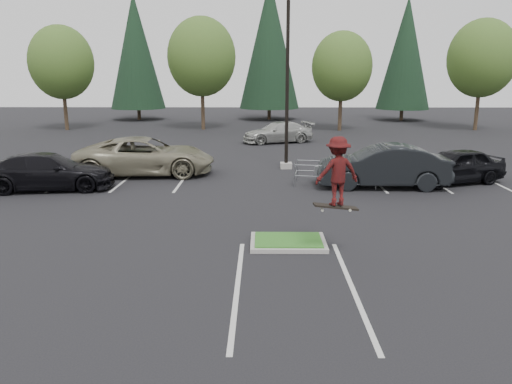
{
  "coord_description": "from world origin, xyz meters",
  "views": [
    {
      "loc": [
        -0.78,
        -13.91,
        4.91
      ],
      "look_at": [
        -0.96,
        1.5,
        1.22
      ],
      "focal_mm": 35.0,
      "sensor_mm": 36.0,
      "label": 1
    }
  ],
  "objects_px": {
    "decid_c": "(342,69)",
    "skateboarder": "(337,172)",
    "decid_d": "(482,61)",
    "decid_a": "(62,65)",
    "cart_corral": "(326,171)",
    "decid_b": "(202,59)",
    "car_l_tan": "(146,156)",
    "conif_b": "(270,44)",
    "light_pole": "(287,80)",
    "conif_c": "(406,53)",
    "car_r_charc": "(382,166)",
    "conif_a": "(136,51)",
    "car_r_black": "(455,166)",
    "car_l_black": "(47,171)",
    "car_far_silver": "(279,132)"
  },
  "relations": [
    {
      "from": "car_l_black",
      "to": "conif_a",
      "type": "bearing_deg",
      "value": -1.23
    },
    {
      "from": "conif_c",
      "to": "car_r_black",
      "type": "xyz_separation_m",
      "value": [
        -6.0,
        -31.04,
        -6.05
      ]
    },
    {
      "from": "decid_c",
      "to": "decid_d",
      "type": "relative_size",
      "value": 0.89
    },
    {
      "from": "decid_b",
      "to": "conif_c",
      "type": "distance_m",
      "value": 21.94
    },
    {
      "from": "decid_d",
      "to": "conif_a",
      "type": "bearing_deg",
      "value": 163.19
    },
    {
      "from": "skateboarder",
      "to": "car_r_charc",
      "type": "bearing_deg",
      "value": -127.0
    },
    {
      "from": "decid_d",
      "to": "car_l_tan",
      "type": "distance_m",
      "value": 32.07
    },
    {
      "from": "decid_d",
      "to": "car_r_black",
      "type": "bearing_deg",
      "value": -114.55
    },
    {
      "from": "light_pole",
      "to": "conif_c",
      "type": "xyz_separation_m",
      "value": [
        13.5,
        27.5,
        2.29
      ]
    },
    {
      "from": "decid_b",
      "to": "car_r_black",
      "type": "xyz_separation_m",
      "value": [
        14.01,
        -22.07,
        -5.24
      ]
    },
    {
      "from": "conif_a",
      "to": "car_l_tan",
      "type": "distance_m",
      "value": 31.31
    },
    {
      "from": "decid_a",
      "to": "decid_c",
      "type": "relative_size",
      "value": 1.06
    },
    {
      "from": "conif_b",
      "to": "skateboarder",
      "type": "distance_m",
      "value": 41.88
    },
    {
      "from": "skateboarder",
      "to": "decid_d",
      "type": "bearing_deg",
      "value": -134.24
    },
    {
      "from": "car_r_charc",
      "to": "cart_corral",
      "type": "bearing_deg",
      "value": -98.75
    },
    {
      "from": "light_pole",
      "to": "car_l_black",
      "type": "bearing_deg",
      "value": -154.54
    },
    {
      "from": "car_l_tan",
      "to": "car_r_black",
      "type": "xyz_separation_m",
      "value": [
        14.5,
        -1.78,
        -0.13
      ]
    },
    {
      "from": "decid_c",
      "to": "skateboarder",
      "type": "relative_size",
      "value": 4.22
    },
    {
      "from": "decid_a",
      "to": "cart_corral",
      "type": "height_order",
      "value": "decid_a"
    },
    {
      "from": "decid_d",
      "to": "decid_c",
      "type": "bearing_deg",
      "value": -177.61
    },
    {
      "from": "light_pole",
      "to": "conif_a",
      "type": "xyz_separation_m",
      "value": [
        -14.5,
        28.0,
        2.54
      ]
    },
    {
      "from": "light_pole",
      "to": "skateboarder",
      "type": "xyz_separation_m",
      "value": [
        0.7,
        -13.0,
        -2.18
      ]
    },
    {
      "from": "light_pole",
      "to": "conif_b",
      "type": "distance_m",
      "value": 28.69
    },
    {
      "from": "decid_c",
      "to": "car_far_silver",
      "type": "xyz_separation_m",
      "value": [
        -5.55,
        -7.83,
        -4.51
      ]
    },
    {
      "from": "car_r_black",
      "to": "conif_b",
      "type": "bearing_deg",
      "value": 174.02
    },
    {
      "from": "light_pole",
      "to": "car_l_tan",
      "type": "height_order",
      "value": "light_pole"
    },
    {
      "from": "decid_a",
      "to": "conif_b",
      "type": "xyz_separation_m",
      "value": [
        18.01,
        10.47,
        2.27
      ]
    },
    {
      "from": "conif_c",
      "to": "cart_corral",
      "type": "bearing_deg",
      "value": -110.74
    },
    {
      "from": "car_r_black",
      "to": "light_pole",
      "type": "bearing_deg",
      "value": -135.28
    },
    {
      "from": "conif_c",
      "to": "cart_corral",
      "type": "height_order",
      "value": "conif_c"
    },
    {
      "from": "decid_a",
      "to": "car_r_charc",
      "type": "height_order",
      "value": "decid_a"
    },
    {
      "from": "decid_b",
      "to": "car_r_black",
      "type": "bearing_deg",
      "value": -57.6
    },
    {
      "from": "car_l_black",
      "to": "car_far_silver",
      "type": "xyz_separation_m",
      "value": [
        10.44,
        15.0,
        -0.05
      ]
    },
    {
      "from": "car_l_black",
      "to": "car_r_black",
      "type": "distance_m",
      "value": 18.06
    },
    {
      "from": "decid_b",
      "to": "skateboarder",
      "type": "relative_size",
      "value": 4.86
    },
    {
      "from": "conif_c",
      "to": "cart_corral",
      "type": "distance_m",
      "value": 34.18
    },
    {
      "from": "conif_a",
      "to": "conif_c",
      "type": "bearing_deg",
      "value": -1.02
    },
    {
      "from": "decid_c",
      "to": "cart_corral",
      "type": "bearing_deg",
      "value": -100.13
    },
    {
      "from": "decid_c",
      "to": "car_r_charc",
      "type": "relative_size",
      "value": 1.48
    },
    {
      "from": "conif_a",
      "to": "car_r_charc",
      "type": "distance_m",
      "value": 37.8
    },
    {
      "from": "light_pole",
      "to": "car_far_silver",
      "type": "relative_size",
      "value": 1.99
    },
    {
      "from": "decid_b",
      "to": "car_l_tan",
      "type": "bearing_deg",
      "value": -91.39
    },
    {
      "from": "car_r_black",
      "to": "decid_a",
      "type": "bearing_deg",
      "value": -149.68
    },
    {
      "from": "decid_b",
      "to": "car_l_tan",
      "type": "height_order",
      "value": "decid_b"
    },
    {
      "from": "conif_b",
      "to": "cart_corral",
      "type": "xyz_separation_m",
      "value": [
        2.1,
        -32.43,
        -7.21
      ]
    },
    {
      "from": "decid_c",
      "to": "conif_b",
      "type": "relative_size",
      "value": 0.58
    },
    {
      "from": "conif_c",
      "to": "car_l_tan",
      "type": "xyz_separation_m",
      "value": [
        -20.5,
        -29.26,
        -5.92
      ]
    },
    {
      "from": "decid_c",
      "to": "cart_corral",
      "type": "height_order",
      "value": "decid_c"
    },
    {
      "from": "conif_b",
      "to": "cart_corral",
      "type": "bearing_deg",
      "value": -86.29
    },
    {
      "from": "decid_a",
      "to": "conif_a",
      "type": "bearing_deg",
      "value": 68.09
    }
  ]
}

